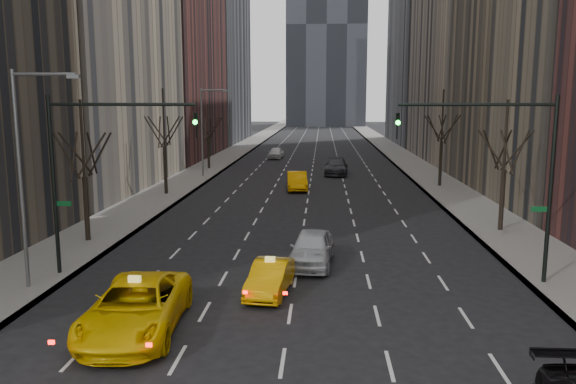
# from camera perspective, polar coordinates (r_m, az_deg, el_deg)

# --- Properties ---
(sidewalk_left) EXTENTS (4.50, 320.00, 0.15)m
(sidewalk_left) POSITION_cam_1_polar(r_m,az_deg,el_deg) (83.49, -5.74, 3.86)
(sidewalk_left) COLOR slate
(sidewalk_left) RESTS_ON ground
(sidewalk_right) EXTENTS (4.50, 320.00, 0.15)m
(sidewalk_right) POSITION_cam_1_polar(r_m,az_deg,el_deg) (83.15, 11.21, 3.71)
(sidewalk_right) COLOR slate
(sidewalk_right) RESTS_ON ground
(tree_lw_b) EXTENTS (3.36, 3.50, 7.82)m
(tree_lw_b) POSITION_cam_1_polar(r_m,az_deg,el_deg) (33.05, -19.97, 1.43)
(tree_lw_b) COLOR black
(tree_lw_b) RESTS_ON ground
(tree_lw_c) EXTENTS (3.36, 3.50, 8.74)m
(tree_lw_c) POSITION_cam_1_polar(r_m,az_deg,el_deg) (48.03, -12.42, 4.44)
(tree_lw_c) COLOR black
(tree_lw_c) RESTS_ON ground
(tree_lw_d) EXTENTS (3.36, 3.50, 7.36)m
(tree_lw_d) POSITION_cam_1_polar(r_m,az_deg,el_deg) (65.51, -8.10, 5.39)
(tree_lw_d) COLOR black
(tree_lw_d) RESTS_ON ground
(tree_rw_b) EXTENTS (3.36, 3.50, 7.82)m
(tree_rw_b) POSITION_cam_1_polar(r_m,az_deg,el_deg) (35.96, 21.07, 1.96)
(tree_rw_b) COLOR black
(tree_rw_b) RESTS_ON ground
(tree_rw_c) EXTENTS (3.36, 3.50, 8.74)m
(tree_rw_c) POSITION_cam_1_polar(r_m,az_deg,el_deg) (53.29, 15.32, 4.79)
(tree_rw_c) COLOR black
(tree_rw_c) RESTS_ON ground
(traffic_mast_left) EXTENTS (6.69, 0.39, 8.00)m
(traffic_mast_left) POSITION_cam_1_polar(r_m,az_deg,el_deg) (26.24, -19.55, 3.44)
(traffic_mast_left) COLOR black
(traffic_mast_left) RESTS_ON ground
(traffic_mast_right) EXTENTS (6.69, 0.39, 8.00)m
(traffic_mast_right) POSITION_cam_1_polar(r_m,az_deg,el_deg) (25.42, 21.77, 3.14)
(traffic_mast_right) COLOR black
(traffic_mast_right) RESTS_ON ground
(streetlight_near) EXTENTS (2.83, 0.22, 9.00)m
(streetlight_near) POSITION_cam_1_polar(r_m,az_deg,el_deg) (25.19, -24.97, 3.18)
(streetlight_near) COLOR slate
(streetlight_near) RESTS_ON ground
(streetlight_far) EXTENTS (2.83, 0.22, 9.00)m
(streetlight_far) POSITION_cam_1_polar(r_m,az_deg,el_deg) (58.32, -8.40, 6.94)
(streetlight_far) COLOR slate
(streetlight_far) RESTS_ON ground
(taxi_suv) EXTENTS (3.34, 6.58, 1.78)m
(taxi_suv) POSITION_cam_1_polar(r_m,az_deg,el_deg) (20.40, -15.17, -11.21)
(taxi_suv) COLOR yellow
(taxi_suv) RESTS_ON ground
(taxi_sedan) EXTENTS (1.88, 4.23, 1.35)m
(taxi_sedan) POSITION_cam_1_polar(r_m,az_deg,el_deg) (23.49, -1.82, -8.68)
(taxi_sedan) COLOR #E7A104
(taxi_sedan) RESTS_ON ground
(silver_sedan_ahead) EXTENTS (2.37, 5.05, 1.67)m
(silver_sedan_ahead) POSITION_cam_1_polar(r_m,az_deg,el_deg) (27.39, 2.43, -5.70)
(silver_sedan_ahead) COLOR #B0B4B9
(silver_sedan_ahead) RESTS_ON ground
(far_taxi) EXTENTS (2.11, 5.04, 1.62)m
(far_taxi) POSITION_cam_1_polar(r_m,az_deg,el_deg) (50.13, 0.92, 1.14)
(far_taxi) COLOR #FFA405
(far_taxi) RESTS_ON ground
(far_suv_grey) EXTENTS (2.78, 6.08, 1.72)m
(far_suv_grey) POSITION_cam_1_polar(r_m,az_deg,el_deg) (60.76, 4.91, 2.60)
(far_suv_grey) COLOR #303035
(far_suv_grey) RESTS_ON ground
(far_car_white) EXTENTS (2.15, 4.67, 1.55)m
(far_car_white) POSITION_cam_1_polar(r_m,az_deg,el_deg) (77.16, -1.23, 3.99)
(far_car_white) COLOR silver
(far_car_white) RESTS_ON ground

